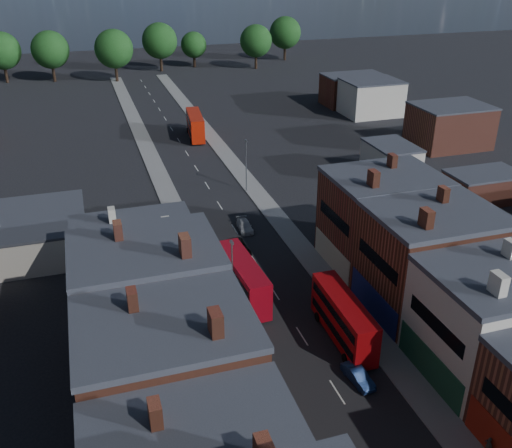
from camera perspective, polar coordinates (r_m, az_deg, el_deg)
pavement_west at (r=75.81m, az=-7.28°, el=-0.51°), size 3.00×200.00×0.12m
pavement_east at (r=78.76m, az=2.03°, el=0.76°), size 3.00×200.00×0.12m
lamp_post_2 at (r=56.63m, az=-2.38°, el=-4.80°), size 0.25×0.70×8.12m
lamp_post_3 at (r=85.38m, az=-0.99°, el=6.22°), size 0.25×0.70×8.12m
bus_0 at (r=59.81m, az=-1.27°, el=-5.50°), size 3.09×10.56×4.51m
bus_1 at (r=54.67m, az=8.75°, el=-9.25°), size 2.80×10.41×4.48m
bus_2 at (r=112.20m, az=-6.10°, el=9.82°), size 3.65×11.13×4.72m
car_1 at (r=51.24m, az=10.18°, el=-14.74°), size 1.79×3.85×1.22m
car_2 at (r=69.43m, az=-1.72°, el=-2.38°), size 2.36×4.80×1.31m
car_3 at (r=74.84m, az=-1.14°, el=-0.19°), size 1.95×4.25×1.21m
ped_3 at (r=47.75m, az=22.23°, el=-19.87°), size 0.50×0.97×1.60m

